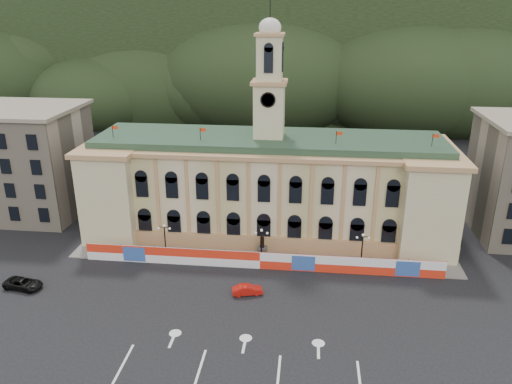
# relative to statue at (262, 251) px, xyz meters

# --- Properties ---
(ground) EXTENTS (260.00, 260.00, 0.00)m
(ground) POSITION_rel_statue_xyz_m (0.00, -18.00, -1.19)
(ground) COLOR black
(ground) RESTS_ON ground
(lane_markings) EXTENTS (26.00, 10.00, 0.02)m
(lane_markings) POSITION_rel_statue_xyz_m (0.00, -23.00, -1.18)
(lane_markings) COLOR white
(lane_markings) RESTS_ON ground
(hill_ridge) EXTENTS (230.00, 80.00, 64.00)m
(hill_ridge) POSITION_rel_statue_xyz_m (0.03, 103.99, 18.30)
(hill_ridge) COLOR black
(hill_ridge) RESTS_ON ground
(city_hall) EXTENTS (56.20, 17.60, 37.10)m
(city_hall) POSITION_rel_statue_xyz_m (0.00, 9.63, 6.66)
(city_hall) COLOR beige
(city_hall) RESTS_ON ground
(side_building_left) EXTENTS (21.00, 17.00, 18.60)m
(side_building_left) POSITION_rel_statue_xyz_m (-43.00, 12.93, 8.14)
(side_building_left) COLOR tan
(side_building_left) RESTS_ON ground
(hoarding_fence) EXTENTS (50.00, 0.44, 2.50)m
(hoarding_fence) POSITION_rel_statue_xyz_m (0.06, -2.93, 0.06)
(hoarding_fence) COLOR red
(hoarding_fence) RESTS_ON ground
(pavement) EXTENTS (56.00, 5.50, 0.16)m
(pavement) POSITION_rel_statue_xyz_m (0.00, -0.25, -1.11)
(pavement) COLOR slate
(pavement) RESTS_ON ground
(statue) EXTENTS (1.40, 1.40, 3.72)m
(statue) POSITION_rel_statue_xyz_m (0.00, 0.00, 0.00)
(statue) COLOR #595651
(statue) RESTS_ON ground
(lamp_left) EXTENTS (1.96, 0.44, 5.15)m
(lamp_left) POSITION_rel_statue_xyz_m (-14.00, -1.00, 1.89)
(lamp_left) COLOR black
(lamp_left) RESTS_ON ground
(lamp_center) EXTENTS (1.96, 0.44, 5.15)m
(lamp_center) POSITION_rel_statue_xyz_m (0.00, -1.00, 1.89)
(lamp_center) COLOR black
(lamp_center) RESTS_ON ground
(lamp_right) EXTENTS (1.96, 0.44, 5.15)m
(lamp_right) POSITION_rel_statue_xyz_m (14.00, -1.00, 1.89)
(lamp_right) COLOR black
(lamp_right) RESTS_ON ground
(red_sedan) EXTENTS (3.25, 4.54, 1.28)m
(red_sedan) POSITION_rel_statue_xyz_m (-0.92, -9.67, -0.55)
(red_sedan) COLOR red
(red_sedan) RESTS_ON ground
(black_suv) EXTENTS (3.75, 5.69, 1.40)m
(black_suv) POSITION_rel_statue_xyz_m (-30.00, -11.47, -0.49)
(black_suv) COLOR black
(black_suv) RESTS_ON ground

